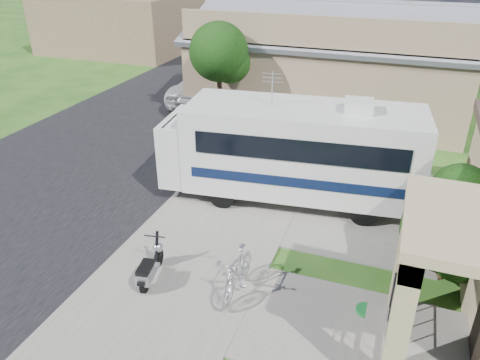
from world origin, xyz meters
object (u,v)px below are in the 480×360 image
(scooter, at_px, (150,267))
(garden_hose, at_px, (366,314))
(pickup_truck, at_px, (207,86))
(van, at_px, (251,53))
(shrub, at_px, (456,223))
(bicycle, at_px, (237,274))
(motorhome, at_px, (293,149))

(scooter, distance_m, garden_hose, 5.07)
(pickup_truck, bearing_deg, van, -92.07)
(scooter, xyz_separation_m, garden_hose, (5.02, 0.58, -0.34))
(scooter, xyz_separation_m, van, (-4.80, 21.34, 0.43))
(scooter, bearing_deg, van, 92.01)
(shrub, xyz_separation_m, pickup_truck, (-11.13, 10.93, -0.78))
(bicycle, xyz_separation_m, pickup_truck, (-6.57, 13.27, 0.23))
(motorhome, distance_m, bicycle, 4.99)
(garden_hose, bearing_deg, motorhome, 122.30)
(motorhome, height_order, bicycle, motorhome)
(motorhome, height_order, scooter, motorhome)
(bicycle, relative_size, garden_hose, 4.12)
(scooter, bearing_deg, garden_hose, -4.09)
(pickup_truck, bearing_deg, shrub, 131.10)
(shrub, height_order, garden_hose, shrub)
(shrub, relative_size, van, 0.51)
(van, bearing_deg, motorhome, -62.27)
(van, bearing_deg, pickup_truck, -83.08)
(motorhome, distance_m, pickup_truck, 10.73)
(motorhome, distance_m, van, 17.58)
(shrub, distance_m, pickup_truck, 15.61)
(motorhome, xyz_separation_m, pickup_truck, (-6.59, 8.41, -0.94))
(van, bearing_deg, shrub, -53.91)
(bicycle, bearing_deg, shrub, 28.31)
(shrub, xyz_separation_m, scooter, (-6.64, -2.68, -1.12))
(van, bearing_deg, scooter, -72.75)
(bicycle, bearing_deg, pickup_truck, 117.43)
(garden_hose, bearing_deg, shrub, 52.32)
(shrub, relative_size, scooter, 2.05)
(pickup_truck, bearing_deg, bicycle, 111.93)
(van, xyz_separation_m, garden_hose, (9.82, -20.76, -0.77))
(shrub, height_order, pickup_truck, shrub)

